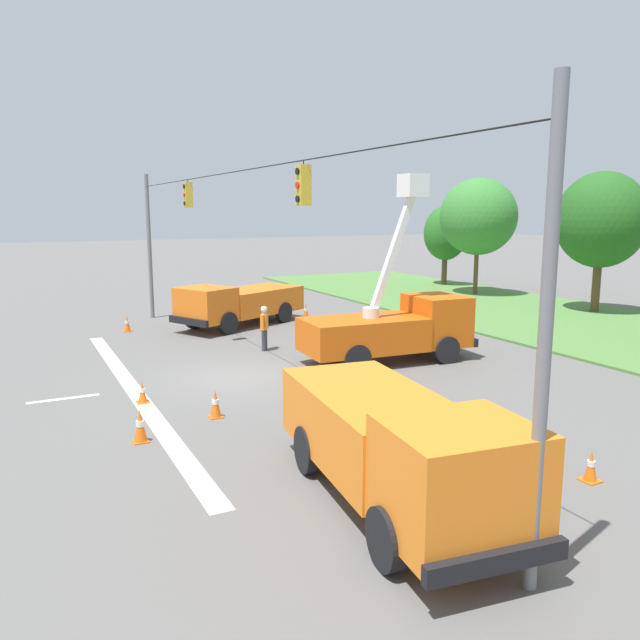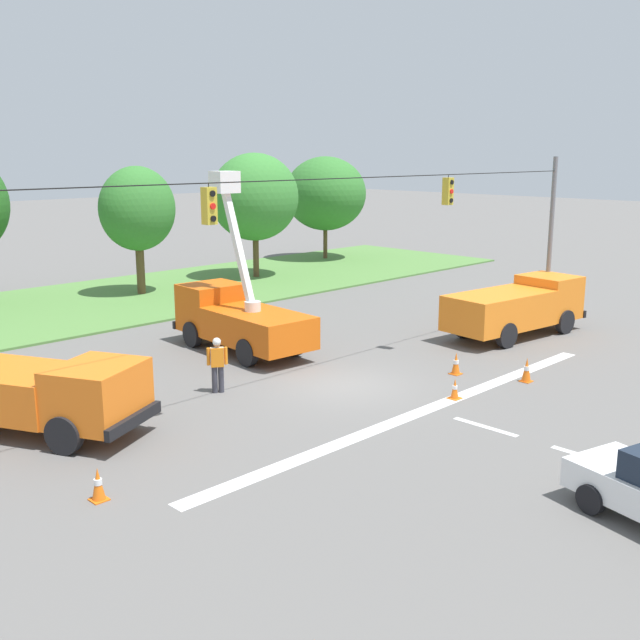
{
  "view_description": "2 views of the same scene",
  "coord_description": "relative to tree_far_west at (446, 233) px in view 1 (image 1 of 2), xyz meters",
  "views": [
    {
      "loc": [
        19.04,
        -6.45,
        5.43
      ],
      "look_at": [
        -0.62,
        3.41,
        1.56
      ],
      "focal_mm": 35.0,
      "sensor_mm": 36.0,
      "label": 1
    },
    {
      "loc": [
        -16.94,
        -15.79,
        7.37
      ],
      "look_at": [
        2.17,
        3.3,
        1.3
      ],
      "focal_mm": 42.0,
      "sensor_mm": 36.0,
      "label": 2
    }
  ],
  "objects": [
    {
      "name": "traffic_cone_mid_right",
      "position": [
        18.82,
        -25.27,
        -3.49
      ],
      "size": [
        0.36,
        0.36,
        0.64
      ],
      "color": "orange",
      "rests_on": "ground"
    },
    {
      "name": "signal_gantry",
      "position": [
        17.43,
        -21.97,
        0.45
      ],
      "size": [
        26.2,
        0.33,
        7.2
      ],
      "color": "slate",
      "rests_on": "ground"
    },
    {
      "name": "tree_west",
      "position": [
        5.15,
        -1.48,
        1.24
      ],
      "size": [
        4.99,
        4.75,
        7.47
      ],
      "color": "brown",
      "rests_on": "ground"
    },
    {
      "name": "traffic_cone_lane_edge_a",
      "position": [
        8.34,
        -15.12,
        -3.38
      ],
      "size": [
        0.36,
        0.36,
        0.82
      ],
      "color": "orange",
      "rests_on": "ground"
    },
    {
      "name": "traffic_cone_near_bucket",
      "position": [
        7.67,
        -23.79,
        -3.42
      ],
      "size": [
        0.36,
        0.36,
        0.76
      ],
      "color": "orange",
      "rests_on": "ground"
    },
    {
      "name": "lane_markings",
      "position": [
        17.41,
        -26.75,
        -3.79
      ],
      "size": [
        17.6,
        15.25,
        0.01
      ],
      "color": "silver",
      "rests_on": "ground"
    },
    {
      "name": "grass_verge",
      "position": [
        17.41,
        -3.97,
        -3.74
      ],
      "size": [
        56.0,
        12.0,
        0.1
      ],
      "primitive_type": "cube",
      "color": "#517F3D",
      "rests_on": "ground"
    },
    {
      "name": "traffic_cone_foreground_right",
      "position": [
        21.94,
        -25.92,
        -3.39
      ],
      "size": [
        0.36,
        0.36,
        0.81
      ],
      "color": "orange",
      "rests_on": "ground"
    },
    {
      "name": "utility_truck_support_near",
      "position": [
        8.55,
        -18.75,
        -2.68
      ],
      "size": [
        5.09,
        7.03,
        2.04
      ],
      "color": "orange",
      "rests_on": "ground"
    },
    {
      "name": "ground_plane",
      "position": [
        17.41,
        -21.97,
        -3.79
      ],
      "size": [
        200.0,
        200.0,
        0.0
      ],
      "primitive_type": "plane",
      "color": "#605E5B"
    },
    {
      "name": "tree_centre",
      "position": [
        13.54,
        -0.45,
        1.13
      ],
      "size": [
        4.73,
        4.51,
        7.45
      ],
      "color": "brown",
      "rests_on": "ground"
    },
    {
      "name": "tree_far_west",
      "position": [
        0.0,
        0.0,
        0.0
      ],
      "size": [
        3.39,
        2.97,
        5.77
      ],
      "color": "brown",
      "rests_on": "ground"
    },
    {
      "name": "utility_truck_bucket_lift",
      "position": [
        17.8,
        -16.09,
        -2.45
      ],
      "size": [
        2.72,
        6.42,
        6.7
      ],
      "color": "#D6560F",
      "rests_on": "ground"
    },
    {
      "name": "traffic_cone_mid_left",
      "position": [
        21.0,
        -23.78,
        -3.42
      ],
      "size": [
        0.36,
        0.36,
        0.76
      ],
      "color": "orange",
      "rests_on": "ground"
    },
    {
      "name": "traffic_cone_foreground_left",
      "position": [
        28.26,
        -18.17,
        -3.47
      ],
      "size": [
        0.36,
        0.36,
        0.67
      ],
      "color": "orange",
      "rests_on": "ground"
    },
    {
      "name": "utility_truck_support_far",
      "position": [
        27.36,
        -22.32,
        -2.57
      ],
      "size": [
        6.89,
        3.08,
        2.28
      ],
      "color": "orange",
      "rests_on": "ground"
    },
    {
      "name": "road_worker",
      "position": [
        14.09,
        -19.64,
        -2.79
      ],
      "size": [
        0.56,
        0.42,
        1.77
      ],
      "color": "#383842",
      "rests_on": "ground"
    }
  ]
}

